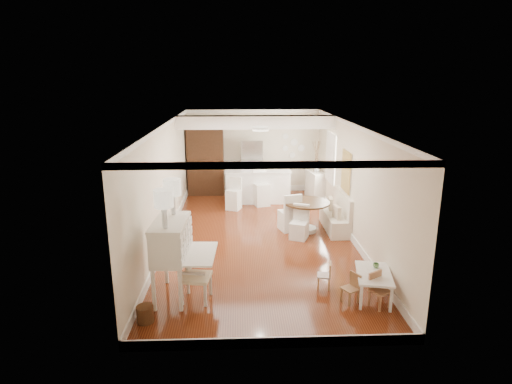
{
  "coord_description": "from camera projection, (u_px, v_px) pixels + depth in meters",
  "views": [
    {
      "loc": [
        -0.48,
        -9.95,
        3.87
      ],
      "look_at": [
        -0.07,
        0.3,
        1.09
      ],
      "focal_mm": 30.0,
      "sensor_mm": 36.0,
      "label": 1
    }
  ],
  "objects": [
    {
      "name": "pantry_cabinet",
      "position": [
        206.0,
        160.0,
        14.3
      ],
      "size": [
        1.2,
        0.6,
        2.3
      ],
      "primitive_type": "cube",
      "color": "#381E11",
      "rests_on": "ground"
    },
    {
      "name": "branch_vase",
      "position": [
        317.0,
        169.0,
        13.79
      ],
      "size": [
        0.23,
        0.23,
        0.2
      ],
      "primitive_type": "imported",
      "rotation": [
        0.0,
        0.0,
        -0.23
      ],
      "color": "white",
      "rests_on": "sideboard"
    },
    {
      "name": "kids_chair_c",
      "position": [
        380.0,
        290.0,
        7.35
      ],
      "size": [
        0.41,
        0.41,
        0.63
      ],
      "primitive_type": "cube",
      "rotation": [
        0.0,
        0.0,
        0.54
      ],
      "color": "#B67A53",
      "rests_on": "ground"
    },
    {
      "name": "wicker_basket",
      "position": [
        145.0,
        314.0,
        6.94
      ],
      "size": [
        0.31,
        0.31,
        0.28
      ],
      "primitive_type": "cylinder",
      "rotation": [
        0.0,
        0.0,
        -0.13
      ],
      "color": "#4F2E18",
      "rests_on": "ground"
    },
    {
      "name": "banquette",
      "position": [
        335.0,
        211.0,
        11.06
      ],
      "size": [
        0.52,
        1.6,
        0.98
      ],
      "primitive_type": "cube",
      "color": "silver",
      "rests_on": "ground"
    },
    {
      "name": "bar_stool_right",
      "position": [
        262.0,
        188.0,
        13.14
      ],
      "size": [
        0.55,
        0.55,
        1.09
      ],
      "primitive_type": "cube",
      "rotation": [
        0.0,
        0.0,
        0.3
      ],
      "color": "white",
      "rests_on": "ground"
    },
    {
      "name": "sideboard",
      "position": [
        316.0,
        185.0,
        13.9
      ],
      "size": [
        0.58,
        0.99,
        0.89
      ],
      "primitive_type": "cube",
      "rotation": [
        0.0,
        0.0,
        0.18
      ],
      "color": "silver",
      "rests_on": "ground"
    },
    {
      "name": "kids_chair_b",
      "position": [
        324.0,
        275.0,
        8.03
      ],
      "size": [
        0.3,
        0.3,
        0.52
      ],
      "primitive_type": "cube",
      "rotation": [
        0.0,
        0.0,
        -1.79
      ],
      "color": "tan",
      "rests_on": "ground"
    },
    {
      "name": "pencil_cup",
      "position": [
        376.0,
        265.0,
        7.8
      ],
      "size": [
        0.13,
        0.13,
        0.09
      ],
      "primitive_type": "imported",
      "rotation": [
        0.0,
        0.0,
        0.17
      ],
      "color": "#5C9255",
      "rests_on": "kids_table"
    },
    {
      "name": "gustavian_armchair",
      "position": [
        196.0,
        276.0,
        7.54
      ],
      "size": [
        0.61,
        0.61,
        0.93
      ],
      "primitive_type": "cube",
      "rotation": [
        0.0,
        0.0,
        1.42
      ],
      "color": "beige",
      "rests_on": "ground"
    },
    {
      "name": "secretary_bureau",
      "position": [
        172.0,
        259.0,
        7.61
      ],
      "size": [
        1.18,
        1.2,
        1.45
      ],
      "primitive_type": "cube",
      "rotation": [
        0.0,
        0.0,
        -0.04
      ],
      "color": "white",
      "rests_on": "ground"
    },
    {
      "name": "slip_chair_near",
      "position": [
        299.0,
        222.0,
        10.45
      ],
      "size": [
        0.53,
        0.54,
        0.84
      ],
      "primitive_type": "cube",
      "rotation": [
        0.0,
        0.0,
        -0.4
      ],
      "color": "white",
      "rests_on": "ground"
    },
    {
      "name": "kids_table",
      "position": [
        373.0,
        285.0,
        7.67
      ],
      "size": [
        0.77,
        1.08,
        0.49
      ],
      "primitive_type": "cube",
      "rotation": [
        0.0,
        0.0,
        -0.19
      ],
      "color": "white",
      "rests_on": "ground"
    },
    {
      "name": "breakfast_counter",
      "position": [
        258.0,
        186.0,
        13.49
      ],
      "size": [
        2.05,
        0.65,
        1.03
      ],
      "primitive_type": "cube",
      "color": "white",
      "rests_on": "ground"
    },
    {
      "name": "slip_chair_far",
      "position": [
        289.0,
        211.0,
        11.03
      ],
      "size": [
        0.59,
        0.61,
        1.0
      ],
      "primitive_type": "cube",
      "rotation": [
        0.0,
        0.0,
        -2.86
      ],
      "color": "white",
      "rests_on": "ground"
    },
    {
      "name": "dining_table",
      "position": [
        306.0,
        217.0,
        10.95
      ],
      "size": [
        1.2,
        1.2,
        0.8
      ],
      "primitive_type": "cylinder",
      "rotation": [
        0.0,
        0.0,
        -0.03
      ],
      "color": "#422915",
      "rests_on": "ground"
    },
    {
      "name": "fridge",
      "position": [
        262.0,
        167.0,
        14.41
      ],
      "size": [
        0.75,
        0.65,
        1.8
      ],
      "primitive_type": "imported",
      "color": "silver",
      "rests_on": "ground"
    },
    {
      "name": "room",
      "position": [
        260.0,
        156.0,
        10.43
      ],
      "size": [
        9.0,
        9.04,
        2.82
      ],
      "color": "maroon",
      "rests_on": "ground"
    },
    {
      "name": "kids_chair_a",
      "position": [
        350.0,
        288.0,
        7.51
      ],
      "size": [
        0.36,
        0.36,
        0.54
      ],
      "primitive_type": "cube",
      "rotation": [
        0.0,
        0.0,
        -1.05
      ],
      "color": "#9C6E46",
      "rests_on": "ground"
    },
    {
      "name": "bar_stool_left",
      "position": [
        234.0,
        194.0,
        12.75
      ],
      "size": [
        0.51,
        0.51,
        0.96
      ],
      "primitive_type": "cube",
      "rotation": [
        0.0,
        0.0,
        -0.4
      ],
      "color": "white",
      "rests_on": "ground"
    }
  ]
}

